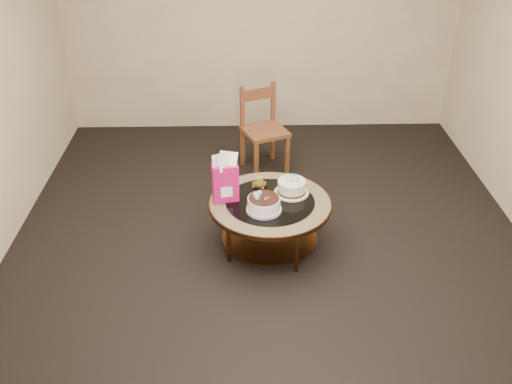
{
  "coord_description": "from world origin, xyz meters",
  "views": [
    {
      "loc": [
        -0.22,
        -3.98,
        2.96
      ],
      "look_at": [
        -0.12,
        0.02,
        0.54
      ],
      "focal_mm": 40.0,
      "sensor_mm": 36.0,
      "label": 1
    }
  ],
  "objects_px": {
    "cream_cake": "(292,187)",
    "decorated_cake": "(264,205)",
    "gift_bag": "(225,178)",
    "coffee_table": "(270,209)",
    "dining_chair": "(263,129)"
  },
  "relations": [
    {
      "from": "coffee_table",
      "to": "cream_cake",
      "type": "height_order",
      "value": "cream_cake"
    },
    {
      "from": "coffee_table",
      "to": "gift_bag",
      "type": "relative_size",
      "value": 2.44
    },
    {
      "from": "decorated_cake",
      "to": "dining_chair",
      "type": "xyz_separation_m",
      "value": [
        0.05,
        1.56,
        -0.06
      ]
    },
    {
      "from": "decorated_cake",
      "to": "gift_bag",
      "type": "height_order",
      "value": "gift_bag"
    },
    {
      "from": "decorated_cake",
      "to": "dining_chair",
      "type": "relative_size",
      "value": 0.32
    },
    {
      "from": "coffee_table",
      "to": "cream_cake",
      "type": "bearing_deg",
      "value": 33.05
    },
    {
      "from": "cream_cake",
      "to": "decorated_cake",
      "type": "bearing_deg",
      "value": -119.99
    },
    {
      "from": "decorated_cake",
      "to": "gift_bag",
      "type": "bearing_deg",
      "value": 149.81
    },
    {
      "from": "coffee_table",
      "to": "cream_cake",
      "type": "distance_m",
      "value": 0.26
    },
    {
      "from": "cream_cake",
      "to": "gift_bag",
      "type": "distance_m",
      "value": 0.58
    },
    {
      "from": "decorated_cake",
      "to": "gift_bag",
      "type": "relative_size",
      "value": 0.69
    },
    {
      "from": "cream_cake",
      "to": "gift_bag",
      "type": "height_order",
      "value": "gift_bag"
    },
    {
      "from": "cream_cake",
      "to": "coffee_table",
      "type": "bearing_deg",
      "value": -133.92
    },
    {
      "from": "decorated_cake",
      "to": "gift_bag",
      "type": "xyz_separation_m",
      "value": [
        -0.31,
        0.18,
        0.15
      ]
    },
    {
      "from": "gift_bag",
      "to": "coffee_table",
      "type": "bearing_deg",
      "value": -15.44
    }
  ]
}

